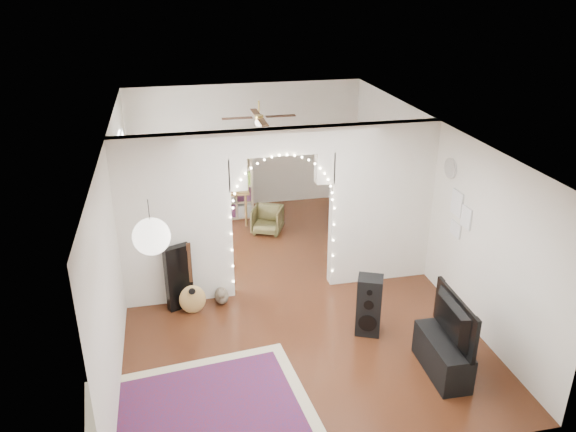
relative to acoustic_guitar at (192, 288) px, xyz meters
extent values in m
plane|color=black|center=(1.49, 0.46, -0.44)|extent=(7.50, 7.50, 0.00)
cube|color=white|center=(1.49, 0.46, 2.26)|extent=(5.00, 7.50, 0.02)
cube|color=silver|center=(1.49, 4.21, 0.91)|extent=(5.00, 0.02, 2.70)
cube|color=silver|center=(1.49, -3.29, 0.91)|extent=(5.00, 0.02, 2.70)
cube|color=silver|center=(-1.01, 0.46, 0.91)|extent=(0.02, 7.50, 2.70)
cube|color=silver|center=(3.99, 0.46, 0.91)|extent=(0.02, 7.50, 2.70)
cube|color=silver|center=(-0.16, 0.46, 0.91)|extent=(1.70, 0.20, 2.70)
cube|color=silver|center=(3.14, 0.46, 0.91)|extent=(1.70, 0.20, 2.70)
cube|color=silver|center=(1.49, 0.46, 2.06)|extent=(1.60, 0.20, 0.40)
cube|color=white|center=(-0.98, 2.26, 1.06)|extent=(0.04, 1.20, 1.40)
cylinder|color=white|center=(3.97, -0.14, 1.66)|extent=(0.03, 0.31, 0.31)
sphere|color=white|center=(-0.41, -1.94, 1.81)|extent=(0.40, 0.40, 0.40)
cube|color=maroon|center=(-0.05, -2.16, -0.43)|extent=(2.80, 2.22, 0.02)
cube|color=black|center=(-0.18, 0.21, 0.09)|extent=(0.42, 0.28, 1.06)
ellipsoid|color=#B59248|center=(0.00, 0.00, -0.02)|extent=(0.41, 0.17, 0.49)
cube|color=black|center=(0.00, 0.00, 0.39)|extent=(0.05, 0.03, 0.56)
cube|color=black|center=(0.00, 0.00, 0.69)|extent=(0.06, 0.03, 0.12)
ellipsoid|color=brown|center=(0.46, 0.21, -0.32)|extent=(0.25, 0.36, 0.24)
sphere|color=brown|center=(0.44, 0.07, -0.20)|extent=(0.16, 0.16, 0.14)
cone|color=brown|center=(0.41, 0.07, -0.13)|extent=(0.04, 0.04, 0.05)
cone|color=brown|center=(0.48, 0.07, -0.13)|extent=(0.04, 0.04, 0.05)
cylinder|color=brown|center=(0.48, 0.40, -0.40)|extent=(0.06, 0.23, 0.07)
cube|color=black|center=(2.44, -1.03, 0.01)|extent=(0.44, 0.41, 0.90)
cylinder|color=black|center=(2.38, -1.18, -0.19)|extent=(0.25, 0.12, 0.26)
cylinder|color=black|center=(2.38, -1.18, 0.11)|extent=(0.14, 0.07, 0.14)
cylinder|color=black|center=(2.38, -1.18, 0.31)|extent=(0.08, 0.05, 0.08)
cube|color=black|center=(3.08, -2.09, -0.19)|extent=(0.43, 1.01, 0.50)
imported|color=black|center=(3.08, -2.09, 0.37)|extent=(0.17, 1.08, 0.62)
cube|color=beige|center=(0.77, 3.55, 0.28)|extent=(1.43, 0.44, 1.45)
cube|color=brown|center=(0.78, 3.39, 0.29)|extent=(1.28, 0.92, 0.05)
cylinder|color=brown|center=(0.23, 3.13, -0.09)|extent=(0.05, 0.05, 0.70)
cylinder|color=brown|center=(1.27, 3.02, -0.09)|extent=(0.05, 0.05, 0.70)
cylinder|color=brown|center=(0.30, 3.77, -0.09)|extent=(0.05, 0.05, 0.70)
cylinder|color=brown|center=(1.33, 3.66, -0.09)|extent=(0.05, 0.05, 0.70)
imported|color=white|center=(0.78, 3.39, 0.41)|extent=(0.20, 0.20, 0.19)
imported|color=brown|center=(0.22, 3.24, -0.21)|extent=(0.65, 0.66, 0.46)
imported|color=brown|center=(1.64, 2.65, -0.18)|extent=(0.75, 0.76, 0.53)
camera|label=1|loc=(-0.15, -7.45, 4.36)|focal=35.00mm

